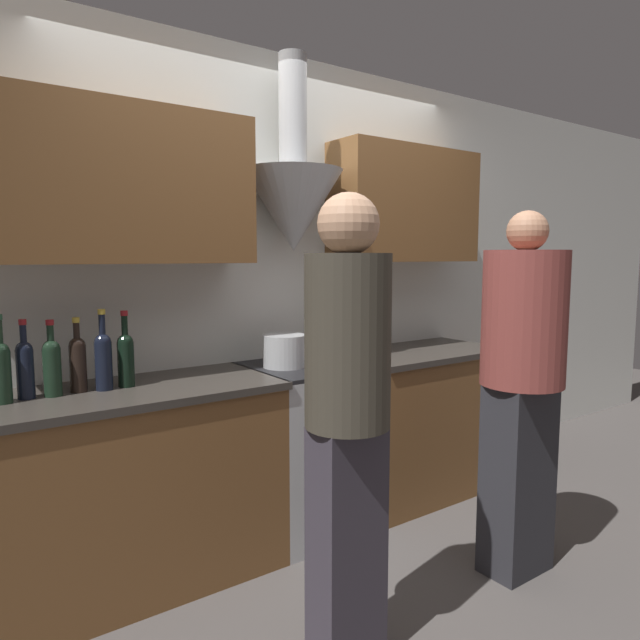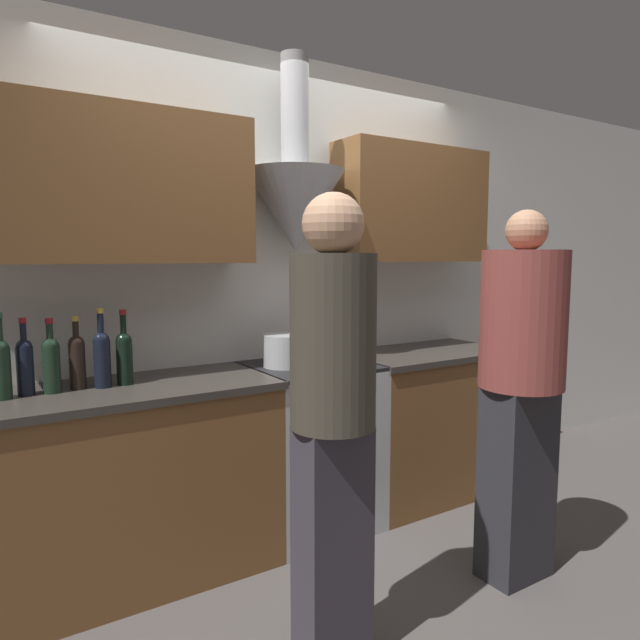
{
  "view_description": "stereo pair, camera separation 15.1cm",
  "coord_description": "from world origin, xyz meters",
  "px_view_note": "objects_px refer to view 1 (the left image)",
  "views": [
    {
      "loc": [
        -1.71,
        -2.18,
        1.48
      ],
      "look_at": [
        0.0,
        0.22,
        1.15
      ],
      "focal_mm": 32.0,
      "sensor_mm": 36.0,
      "label": 1
    },
    {
      "loc": [
        -1.58,
        -2.26,
        1.48
      ],
      "look_at": [
        0.0,
        0.22,
        1.15
      ],
      "focal_mm": 32.0,
      "sensor_mm": 36.0,
      "label": 2
    }
  ],
  "objects_px": {
    "wine_bottle_5": "(103,358)",
    "mixing_bowl": "(332,355)",
    "wine_bottle_3": "(52,365)",
    "orange_fruit": "(347,346)",
    "wine_bottle_1": "(1,369)",
    "person_foreground_right": "(522,379)",
    "wine_bottle_4": "(78,361)",
    "stove_range": "(309,445)",
    "wine_bottle_6": "(126,357)",
    "wine_bottle_2": "(25,366)",
    "stock_pot": "(285,351)",
    "person_foreground_left": "(347,408)"
  },
  "relations": [
    {
      "from": "wine_bottle_5",
      "to": "mixing_bowl",
      "type": "distance_m",
      "value": 1.21
    },
    {
      "from": "mixing_bowl",
      "to": "wine_bottle_3",
      "type": "bearing_deg",
      "value": 177.77
    },
    {
      "from": "mixing_bowl",
      "to": "orange_fruit",
      "type": "height_order",
      "value": "same"
    },
    {
      "from": "wine_bottle_1",
      "to": "person_foreground_right",
      "type": "bearing_deg",
      "value": -26.14
    },
    {
      "from": "wine_bottle_4",
      "to": "person_foreground_right",
      "type": "bearing_deg",
      "value": -30.65
    },
    {
      "from": "wine_bottle_4",
      "to": "orange_fruit",
      "type": "xyz_separation_m",
      "value": [
        1.58,
        0.14,
        -0.1
      ]
    },
    {
      "from": "stove_range",
      "to": "wine_bottle_4",
      "type": "distance_m",
      "value": 1.3
    },
    {
      "from": "wine_bottle_5",
      "to": "wine_bottle_6",
      "type": "height_order",
      "value": "wine_bottle_5"
    },
    {
      "from": "wine_bottle_2",
      "to": "person_foreground_right",
      "type": "relative_size",
      "value": 0.19
    },
    {
      "from": "wine_bottle_1",
      "to": "stock_pot",
      "type": "xyz_separation_m",
      "value": [
        1.31,
        -0.01,
        -0.05
      ]
    },
    {
      "from": "wine_bottle_6",
      "to": "stock_pot",
      "type": "relative_size",
      "value": 1.5
    },
    {
      "from": "wine_bottle_1",
      "to": "stock_pot",
      "type": "height_order",
      "value": "wine_bottle_1"
    },
    {
      "from": "wine_bottle_4",
      "to": "person_foreground_left",
      "type": "distance_m",
      "value": 1.22
    },
    {
      "from": "wine_bottle_2",
      "to": "orange_fruit",
      "type": "xyz_separation_m",
      "value": [
        1.78,
        0.14,
        -0.1
      ]
    },
    {
      "from": "stock_pot",
      "to": "person_foreground_right",
      "type": "xyz_separation_m",
      "value": [
        0.68,
        -0.97,
        -0.06
      ]
    },
    {
      "from": "wine_bottle_3",
      "to": "wine_bottle_6",
      "type": "xyz_separation_m",
      "value": [
        0.3,
        -0.0,
        0.0
      ]
    },
    {
      "from": "stove_range",
      "to": "wine_bottle_3",
      "type": "relative_size",
      "value": 2.82
    },
    {
      "from": "stove_range",
      "to": "stock_pot",
      "type": "relative_size",
      "value": 3.97
    },
    {
      "from": "wine_bottle_2",
      "to": "person_foreground_left",
      "type": "distance_m",
      "value": 1.34
    },
    {
      "from": "wine_bottle_1",
      "to": "wine_bottle_4",
      "type": "bearing_deg",
      "value": 5.79
    },
    {
      "from": "stock_pot",
      "to": "mixing_bowl",
      "type": "bearing_deg",
      "value": -6.83
    },
    {
      "from": "stove_range",
      "to": "person_foreground_left",
      "type": "distance_m",
      "value": 1.2
    },
    {
      "from": "wine_bottle_3",
      "to": "stock_pot",
      "type": "xyz_separation_m",
      "value": [
        1.12,
        -0.02,
        -0.05
      ]
    },
    {
      "from": "wine_bottle_1",
      "to": "wine_bottle_3",
      "type": "bearing_deg",
      "value": 3.87
    },
    {
      "from": "mixing_bowl",
      "to": "orange_fruit",
      "type": "bearing_deg",
      "value": 37.99
    },
    {
      "from": "wine_bottle_5",
      "to": "mixing_bowl",
      "type": "bearing_deg",
      "value": -2.19
    },
    {
      "from": "stove_range",
      "to": "wine_bottle_3",
      "type": "distance_m",
      "value": 1.39
    },
    {
      "from": "wine_bottle_2",
      "to": "mixing_bowl",
      "type": "xyz_separation_m",
      "value": [
        1.51,
        -0.07,
        -0.1
      ]
    },
    {
      "from": "stock_pot",
      "to": "wine_bottle_5",
      "type": "bearing_deg",
      "value": 179.27
    },
    {
      "from": "wine_bottle_1",
      "to": "wine_bottle_6",
      "type": "height_order",
      "value": "wine_bottle_1"
    },
    {
      "from": "wine_bottle_6",
      "to": "mixing_bowl",
      "type": "distance_m",
      "value": 1.11
    },
    {
      "from": "stove_range",
      "to": "wine_bottle_6",
      "type": "height_order",
      "value": "wine_bottle_6"
    },
    {
      "from": "wine_bottle_4",
      "to": "mixing_bowl",
      "type": "height_order",
      "value": "wine_bottle_4"
    },
    {
      "from": "wine_bottle_4",
      "to": "mixing_bowl",
      "type": "relative_size",
      "value": 1.55
    },
    {
      "from": "stock_pot",
      "to": "person_foreground_left",
      "type": "bearing_deg",
      "value": -109.76
    },
    {
      "from": "mixing_bowl",
      "to": "wine_bottle_4",
      "type": "bearing_deg",
      "value": 176.85
    },
    {
      "from": "wine_bottle_5",
      "to": "stock_pot",
      "type": "height_order",
      "value": "wine_bottle_5"
    },
    {
      "from": "wine_bottle_2",
      "to": "stock_pot",
      "type": "xyz_separation_m",
      "value": [
        1.22,
        -0.04,
        -0.05
      ]
    },
    {
      "from": "stock_pot",
      "to": "person_foreground_left",
      "type": "relative_size",
      "value": 0.13
    },
    {
      "from": "wine_bottle_3",
      "to": "mixing_bowl",
      "type": "xyz_separation_m",
      "value": [
        1.41,
        -0.05,
        -0.1
      ]
    },
    {
      "from": "wine_bottle_1",
      "to": "wine_bottle_4",
      "type": "distance_m",
      "value": 0.29
    },
    {
      "from": "wine_bottle_2",
      "to": "wine_bottle_5",
      "type": "bearing_deg",
      "value": -4.66
    },
    {
      "from": "wine_bottle_3",
      "to": "stove_range",
      "type": "bearing_deg",
      "value": -1.78
    },
    {
      "from": "mixing_bowl",
      "to": "person_foreground_left",
      "type": "bearing_deg",
      "value": -123.99
    },
    {
      "from": "wine_bottle_6",
      "to": "wine_bottle_1",
      "type": "bearing_deg",
      "value": -178.57
    },
    {
      "from": "person_foreground_right",
      "to": "wine_bottle_4",
      "type": "bearing_deg",
      "value": 149.35
    },
    {
      "from": "stock_pot",
      "to": "wine_bottle_3",
      "type": "bearing_deg",
      "value": 178.96
    },
    {
      "from": "wine_bottle_5",
      "to": "person_foreground_left",
      "type": "xyz_separation_m",
      "value": [
        0.56,
        -1.0,
        -0.09
      ]
    },
    {
      "from": "stove_range",
      "to": "wine_bottle_4",
      "type": "height_order",
      "value": "wine_bottle_4"
    },
    {
      "from": "person_foreground_left",
      "to": "wine_bottle_1",
      "type": "bearing_deg",
      "value": 133.86
    }
  ]
}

